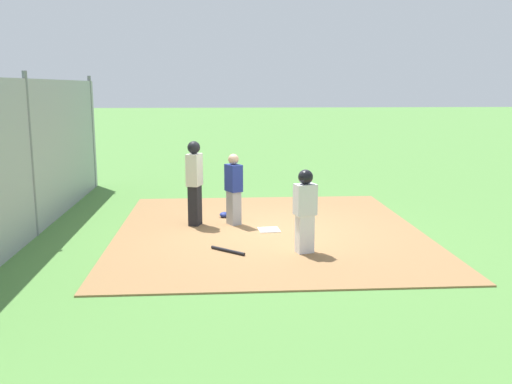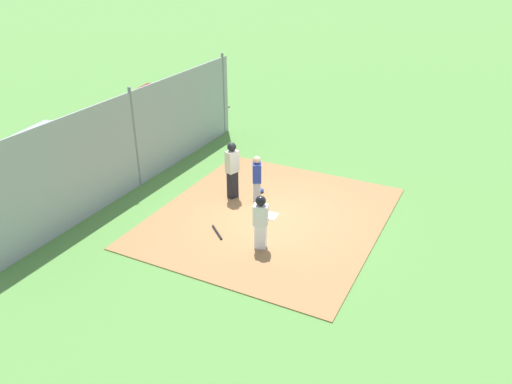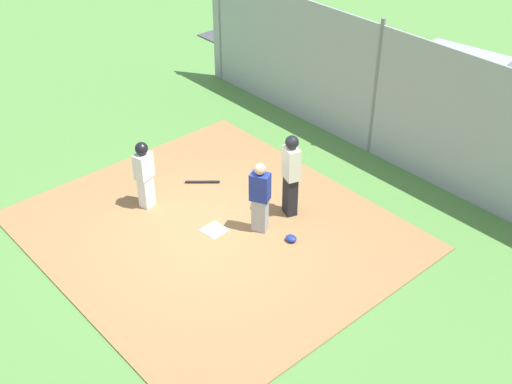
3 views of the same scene
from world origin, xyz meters
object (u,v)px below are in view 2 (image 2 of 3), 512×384
object	(u,v)px
catcher_mask	(261,191)
parked_car_silver	(44,151)
umpire	(232,169)
baseball_bat	(217,232)
runner	(261,219)
parked_car_red	(153,105)
home_plate	(270,216)
parked_car_dark	(109,128)
catcher	(257,179)

from	to	relation	value
catcher_mask	parked_car_silver	bearing A→B (deg)	-78.30
umpire	catcher_mask	distance (m)	1.33
umpire	baseball_bat	xyz separation A→B (m)	(2.13, 0.68, -0.96)
runner	parked_car_silver	bearing A→B (deg)	66.08
parked_car_silver	parked_car_red	bearing A→B (deg)	170.01
runner	parked_car_silver	size ratio (longest dim) A/B	0.35
home_plate	parked_car_dark	distance (m)	8.89
home_plate	runner	distance (m)	1.93
runner	parked_car_dark	world-z (taller)	runner
home_plate	baseball_bat	bearing A→B (deg)	-30.20
runner	baseball_bat	size ratio (longest dim) A/B	1.98
catcher	runner	world-z (taller)	catcher
catcher	parked_car_silver	xyz separation A→B (m)	(0.93, -8.08, -0.23)
baseball_bat	parked_car_silver	world-z (taller)	parked_car_silver
home_plate	umpire	world-z (taller)	umpire
catcher_mask	parked_car_dark	xyz separation A→B (m)	(-1.37, -7.52, 0.52)
parked_car_dark	home_plate	bearing A→B (deg)	-113.11
umpire	parked_car_silver	size ratio (longest dim) A/B	0.42
baseball_bat	catcher	bearing A→B (deg)	-53.55
catcher	runner	distance (m)	2.56
runner	home_plate	bearing A→B (deg)	1.15
baseball_bat	parked_car_dark	xyz separation A→B (m)	(-4.21, -7.56, 0.55)
umpire	parked_car_dark	xyz separation A→B (m)	(-2.08, -6.88, -0.41)
umpire	runner	distance (m)	3.06
umpire	parked_car_silver	xyz separation A→B (m)	(0.92, -7.23, -0.41)
runner	catcher_mask	distance (m)	3.37
baseball_bat	catcher_mask	bearing A→B (deg)	-48.14
parked_car_red	home_plate	bearing A→B (deg)	-133.31
catcher_mask	parked_car_dark	bearing A→B (deg)	-100.33
catcher	parked_car_silver	distance (m)	8.14
umpire	catcher_mask	world-z (taller)	umpire
baseball_bat	parked_car_dark	world-z (taller)	parked_car_dark
home_plate	baseball_bat	xyz separation A→B (m)	(1.55, -0.91, 0.02)
catcher	parked_car_dark	bearing A→B (deg)	137.43
home_plate	parked_car_red	world-z (taller)	parked_car_red
catcher	baseball_bat	distance (m)	2.29
umpire	parked_car_red	xyz separation A→B (m)	(-5.37, -7.15, -0.41)
parked_car_red	parked_car_dark	world-z (taller)	same
home_plate	catcher_mask	xyz separation A→B (m)	(-1.29, -0.94, 0.05)
parked_car_red	parked_car_silver	xyz separation A→B (m)	(6.29, -0.08, 0.00)
catcher_mask	parked_car_red	bearing A→B (deg)	-120.89
parked_car_red	parked_car_dark	bearing A→B (deg)	175.63
runner	catcher_mask	size ratio (longest dim) A/B	6.44
home_plate	catcher_mask	size ratio (longest dim) A/B	1.83
catcher	parked_car_red	world-z (taller)	catcher
runner	umpire	bearing A→B (deg)	27.20
home_plate	umpire	bearing A→B (deg)	-110.12
parked_car_dark	catcher_mask	bearing A→B (deg)	-106.00
catcher	baseball_bat	size ratio (longest dim) A/B	2.01
parked_car_red	baseball_bat	bearing A→B (deg)	-142.84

